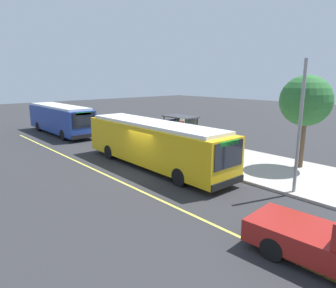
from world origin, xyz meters
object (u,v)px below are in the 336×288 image
at_px(pedestrian_commuter, 197,142).
at_px(transit_bus_main, 153,143).
at_px(waiting_bench, 183,140).
at_px(route_sign_post, 182,132).
at_px(transit_bus_second, 60,118).

bearing_deg(pedestrian_commuter, transit_bus_main, -93.85).
xyz_separation_m(waiting_bench, route_sign_post, (2.64, -2.64, 1.32)).
distance_m(transit_bus_main, route_sign_post, 2.67).
height_order(transit_bus_main, transit_bus_second, same).
height_order(transit_bus_main, waiting_bench, transit_bus_main).
bearing_deg(route_sign_post, transit_bus_main, -88.29).
bearing_deg(transit_bus_second, pedestrian_commuter, 12.94).
bearing_deg(route_sign_post, waiting_bench, 134.93).
height_order(waiting_bench, route_sign_post, route_sign_post).
xyz_separation_m(transit_bus_second, route_sign_post, (15.49, 2.42, 0.34)).
relative_size(transit_bus_main, transit_bus_second, 1.12).
distance_m(transit_bus_second, route_sign_post, 15.68).
distance_m(transit_bus_main, transit_bus_second, 15.57).
relative_size(transit_bus_main, waiting_bench, 7.61).
bearing_deg(transit_bus_second, route_sign_post, 8.90).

